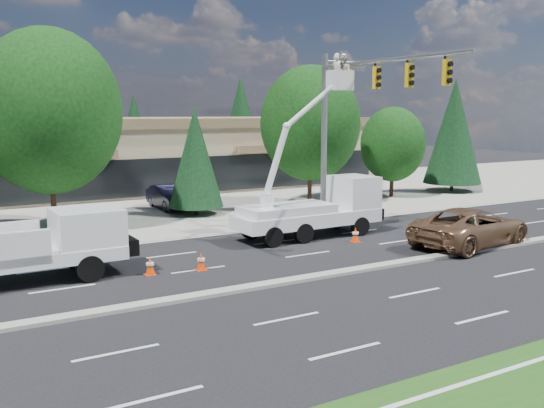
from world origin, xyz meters
TOP-DOWN VIEW (x-y plane):
  - ground at (0.00, 0.00)m, footprint 140.00×140.00m
  - concrete_apron at (0.00, 20.00)m, footprint 140.00×22.00m
  - road_median at (0.00, 0.00)m, footprint 120.00×0.55m
  - strip_mall at (0.00, 29.97)m, footprint 50.40×15.40m
  - tree_front_d at (-3.00, 15.00)m, footprint 7.35×7.35m
  - tree_front_e at (5.00, 15.00)m, footprint 3.18×3.18m
  - tree_front_f at (13.00, 15.00)m, footprint 6.45×6.45m
  - tree_front_g at (20.00, 15.00)m, footprint 4.56×4.56m
  - tree_front_h at (26.00, 15.00)m, footprint 4.30×4.30m
  - tree_back_c at (10.00, 42.00)m, footprint 3.94×3.94m
  - tree_back_d at (22.00, 42.00)m, footprint 4.97×4.97m
  - signal_mast at (10.03, 7.04)m, footprint 2.76×10.16m
  - utility_pickup at (-5.30, 4.68)m, footprint 6.43×2.61m
  - bucket_truck at (7.64, 6.21)m, footprint 7.38×2.48m
  - traffic_cone_b at (-1.83, 3.43)m, footprint 0.40×0.40m
  - traffic_cone_c at (0.07, 3.10)m, footprint 0.40×0.40m
  - traffic_cone_d at (8.27, 4.15)m, footprint 0.40×0.40m
  - minivan at (12.24, 0.91)m, footprint 6.53×3.70m
  - parked_car_east at (4.36, 17.74)m, footprint 1.58×4.47m

SIDE VIEW (x-z plane):
  - ground at x=0.00m, z-range 0.00..0.00m
  - concrete_apron at x=0.00m, z-range 0.00..0.01m
  - road_median at x=0.00m, z-range 0.00..0.12m
  - traffic_cone_b at x=-1.83m, z-range -0.01..0.69m
  - traffic_cone_c at x=0.07m, z-range -0.01..0.69m
  - traffic_cone_d at x=8.27m, z-range -0.01..0.69m
  - parked_car_east at x=4.36m, z-range 0.00..1.47m
  - minivan at x=12.24m, z-range 0.00..1.72m
  - utility_pickup at x=-5.30m, z-range -0.22..2.24m
  - bucket_truck at x=7.64m, z-range -2.52..6.20m
  - strip_mall at x=0.00m, z-range 0.08..5.58m
  - tree_front_e at x=5.00m, z-range 0.23..6.50m
  - tree_front_g at x=20.00m, z-range 0.54..6.87m
  - tree_back_c at x=10.00m, z-range 0.28..8.05m
  - tree_front_h at x=26.00m, z-range 0.31..8.78m
  - tree_front_f at x=13.00m, z-range 0.76..9.71m
  - tree_back_d at x=22.00m, z-range 0.36..10.16m
  - tree_front_d at x=-3.00m, z-range 0.87..11.07m
  - signal_mast at x=10.03m, z-range 1.56..10.56m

